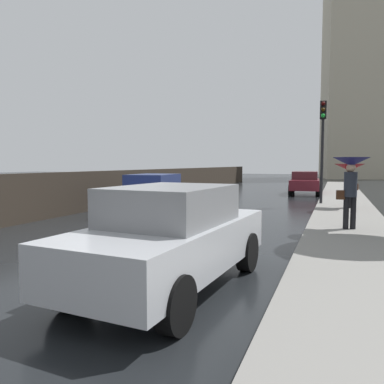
{
  "coord_description": "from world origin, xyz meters",
  "views": [
    {
      "loc": [
        4.71,
        -7.52,
        1.85
      ],
      "look_at": [
        0.22,
        4.17,
        0.9
      ],
      "focal_mm": 35.0,
      "sensor_mm": 36.0,
      "label": 1
    }
  ],
  "objects_px": {
    "pedestrian_with_umbrella_far": "(349,172)",
    "car_maroon_mid_road": "(305,182)",
    "car_silver_far_ahead": "(172,236)",
    "traffic_light": "(323,133)",
    "car_blue_near_kerb": "(152,193)",
    "pedestrian_with_umbrella_near": "(351,173)"
  },
  "relations": [
    {
      "from": "car_blue_near_kerb",
      "to": "pedestrian_with_umbrella_far",
      "type": "distance_m",
      "value": 7.6
    },
    {
      "from": "car_maroon_mid_road",
      "to": "traffic_light",
      "type": "height_order",
      "value": "traffic_light"
    },
    {
      "from": "car_blue_near_kerb",
      "to": "pedestrian_with_umbrella_near",
      "type": "xyz_separation_m",
      "value": [
        6.75,
        -1.9,
        0.84
      ]
    },
    {
      "from": "car_blue_near_kerb",
      "to": "car_silver_far_ahead",
      "type": "distance_m",
      "value": 8.54
    },
    {
      "from": "car_blue_near_kerb",
      "to": "pedestrian_with_umbrella_far",
      "type": "height_order",
      "value": "pedestrian_with_umbrella_far"
    },
    {
      "from": "car_maroon_mid_road",
      "to": "car_silver_far_ahead",
      "type": "xyz_separation_m",
      "value": [
        -0.51,
        -18.37,
        0.06
      ]
    },
    {
      "from": "pedestrian_with_umbrella_far",
      "to": "car_maroon_mid_road",
      "type": "bearing_deg",
      "value": -59.23
    },
    {
      "from": "car_blue_near_kerb",
      "to": "pedestrian_with_umbrella_far",
      "type": "bearing_deg",
      "value": -158.77
    },
    {
      "from": "pedestrian_with_umbrella_near",
      "to": "car_blue_near_kerb",
      "type": "bearing_deg",
      "value": 150.95
    },
    {
      "from": "car_maroon_mid_road",
      "to": "pedestrian_with_umbrella_near",
      "type": "bearing_deg",
      "value": -83.7
    },
    {
      "from": "car_blue_near_kerb",
      "to": "car_maroon_mid_road",
      "type": "height_order",
      "value": "car_blue_near_kerb"
    },
    {
      "from": "pedestrian_with_umbrella_far",
      "to": "traffic_light",
      "type": "bearing_deg",
      "value": -38.37
    },
    {
      "from": "pedestrian_with_umbrella_far",
      "to": "pedestrian_with_umbrella_near",
      "type": "bearing_deg",
      "value": 103.5
    },
    {
      "from": "car_maroon_mid_road",
      "to": "car_silver_far_ahead",
      "type": "bearing_deg",
      "value": -94.53
    },
    {
      "from": "pedestrian_with_umbrella_near",
      "to": "traffic_light",
      "type": "relative_size",
      "value": 0.43
    },
    {
      "from": "pedestrian_with_umbrella_near",
      "to": "traffic_light",
      "type": "distance_m",
      "value": 6.71
    },
    {
      "from": "car_silver_far_ahead",
      "to": "car_maroon_mid_road",
      "type": "bearing_deg",
      "value": 92.57
    },
    {
      "from": "pedestrian_with_umbrella_near",
      "to": "traffic_light",
      "type": "bearing_deg",
      "value": 84.85
    },
    {
      "from": "car_silver_far_ahead",
      "to": "traffic_light",
      "type": "relative_size",
      "value": 0.95
    },
    {
      "from": "traffic_light",
      "to": "car_blue_near_kerb",
      "type": "bearing_deg",
      "value": -141.87
    },
    {
      "from": "car_maroon_mid_road",
      "to": "traffic_light",
      "type": "distance_m",
      "value": 6.9
    },
    {
      "from": "car_maroon_mid_road",
      "to": "pedestrian_with_umbrella_near",
      "type": "relative_size",
      "value": 2.15
    }
  ]
}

